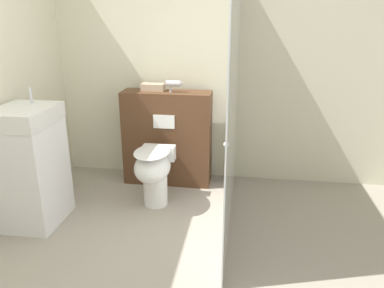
{
  "coord_description": "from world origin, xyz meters",
  "views": [
    {
      "loc": [
        0.74,
        -1.92,
        1.75
      ],
      "look_at": [
        0.27,
        1.22,
        0.65
      ],
      "focal_mm": 35.0,
      "sensor_mm": 36.0,
      "label": 1
    }
  ],
  "objects": [
    {
      "name": "sink_vanity",
      "position": [
        -1.06,
        0.8,
        0.52
      ],
      "size": [
        0.46,
        0.55,
        1.18
      ],
      "color": "white",
      "rests_on": "ground_plane"
    },
    {
      "name": "wall_back",
      "position": [
        0.0,
        2.06,
        1.25
      ],
      "size": [
        8.0,
        0.06,
        2.5
      ],
      "color": "beige",
      "rests_on": "ground_plane"
    },
    {
      "name": "partition_panel",
      "position": [
        -0.08,
        1.81,
        0.5
      ],
      "size": [
        0.93,
        0.31,
        1.0
      ],
      "color": "#51331E",
      "rests_on": "ground_plane"
    },
    {
      "name": "toilet",
      "position": [
        -0.09,
        1.23,
        0.37
      ],
      "size": [
        0.33,
        0.55,
        0.58
      ],
      "color": "white",
      "rests_on": "ground_plane"
    },
    {
      "name": "hair_drier",
      "position": [
        0.0,
        1.78,
        1.09
      ],
      "size": [
        0.17,
        0.06,
        0.12
      ],
      "color": "#B7B7BC",
      "rests_on": "partition_panel"
    },
    {
      "name": "shower_glass",
      "position": [
        0.63,
        1.08,
        1.07
      ],
      "size": [
        0.04,
        1.9,
        2.14
      ],
      "color": "silver",
      "rests_on": "ground_plane"
    },
    {
      "name": "folded_towel",
      "position": [
        -0.23,
        1.84,
        1.04
      ],
      "size": [
        0.24,
        0.12,
        0.07
      ],
      "color": "tan",
      "rests_on": "partition_panel"
    }
  ]
}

